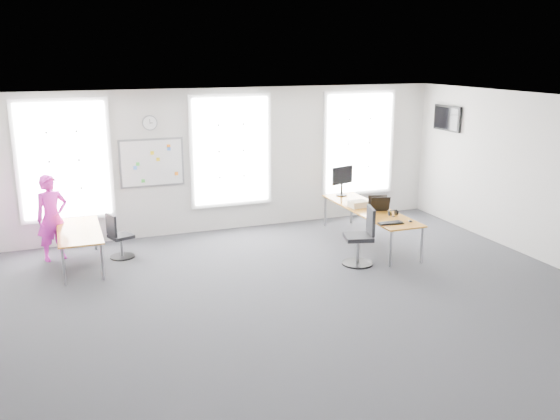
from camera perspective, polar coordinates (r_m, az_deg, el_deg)
name	(u,v)px	position (r m, az deg, el deg)	size (l,w,h in m)	color
floor	(286,300)	(9.25, 0.58, -8.61)	(10.00, 10.00, 0.00)	#29292E
ceiling	(287,103)	(8.51, 0.64, 10.26)	(10.00, 10.00, 0.00)	silver
wall_back	(217,161)	(12.48, -6.09, 4.73)	(10.00, 10.00, 0.00)	silver
wall_front	(453,313)	(5.43, 16.32, -9.53)	(10.00, 10.00, 0.00)	silver
wall_right	(550,181)	(11.51, 24.52, 2.59)	(10.00, 10.00, 0.00)	silver
window_left	(64,161)	(12.03, -20.06, 4.49)	(1.60, 0.06, 2.20)	white
window_mid	(231,151)	(12.50, -4.74, 5.70)	(1.60, 0.06, 2.20)	white
window_right	(358,143)	(13.62, 7.55, 6.39)	(1.60, 0.06, 2.20)	white
desk_right	(369,211)	(11.86, 8.61, -0.11)	(0.76, 2.86, 0.70)	#BA6F2A
desk_left	(79,233)	(11.03, -18.76, -2.12)	(0.73, 1.82, 0.67)	#BA6F2A
chair_right	(362,240)	(10.67, 7.86, -2.84)	(0.59, 0.58, 1.05)	black
chair_left	(119,239)	(11.31, -15.27, -2.68)	(0.49, 0.49, 0.85)	black
person	(52,218)	(11.51, -21.08, -0.69)	(0.58, 0.38, 1.59)	#ED29CB
whiteboard	(152,163)	(12.18, -12.22, 4.46)	(1.20, 0.03, 0.90)	white
wall_clock	(150,123)	(12.07, -12.43, 8.20)	(0.30, 0.30, 0.04)	gray
tv	(447,118)	(13.61, 15.80, 8.50)	(0.06, 0.90, 0.55)	black
keyboard	(391,223)	(10.88, 10.61, -1.26)	(0.45, 0.16, 0.02)	black
mouse	(410,221)	(11.05, 12.45, -1.07)	(0.06, 0.10, 0.04)	black
lens_cap	(394,216)	(11.36, 10.87, -0.62)	(0.06, 0.06, 0.01)	black
headphones	(393,213)	(11.44, 10.80, -0.27)	(0.18, 0.10, 0.11)	black
laptop_sleeve	(379,204)	(11.67, 9.50, 0.60)	(0.39, 0.29, 0.31)	black
paper_stack	(358,204)	(11.96, 7.54, 0.58)	(0.35, 0.26, 0.12)	beige
monitor	(342,178)	(12.80, 6.02, 3.07)	(0.56, 0.24, 0.64)	black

